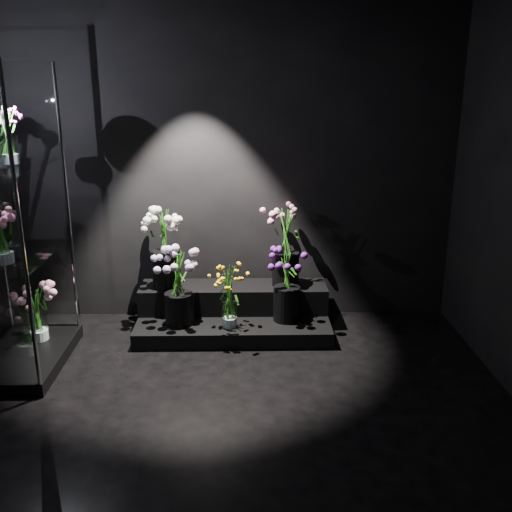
{
  "coord_description": "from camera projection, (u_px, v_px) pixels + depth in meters",
  "views": [
    {
      "loc": [
        0.1,
        -3.12,
        2.18
      ],
      "look_at": [
        0.18,
        1.2,
        0.83
      ],
      "focal_mm": 40.0,
      "sensor_mm": 36.0,
      "label": 1
    }
  ],
  "objects": [
    {
      "name": "bouquet_pink_roses",
      "position": [
        286.0,
        241.0,
        5.08
      ],
      "size": [
        0.46,
        0.46,
        0.72
      ],
      "rotation": [
        0.0,
        0.0,
        0.27
      ],
      "color": "black",
      "rests_on": "display_riser"
    },
    {
      "name": "bouquet_lilac",
      "position": [
        178.0,
        284.0,
        4.84
      ],
      "size": [
        0.41,
        0.41,
        0.65
      ],
      "rotation": [
        0.0,
        0.0,
        -0.22
      ],
      "color": "black",
      "rests_on": "display_riser"
    },
    {
      "name": "bouquet_cream_roses",
      "position": [
        165.0,
        242.0,
        5.03
      ],
      "size": [
        0.48,
        0.48,
        0.71
      ],
      "rotation": [
        0.0,
        0.0,
        -0.16
      ],
      "color": "black",
      "rests_on": "display_riser"
    },
    {
      "name": "bouquet_case_base_pink",
      "position": [
        37.0,
        313.0,
        4.66
      ],
      "size": [
        0.33,
        0.33,
        0.45
      ],
      "rotation": [
        0.0,
        0.0,
        0.09
      ],
      "color": "white",
      "rests_on": "display_case"
    },
    {
      "name": "display_case",
      "position": [
        8.0,
        224.0,
        4.22
      ],
      "size": [
        0.63,
        1.05,
        2.3
      ],
      "color": "black",
      "rests_on": "floor"
    },
    {
      "name": "bouquet_orange_bells",
      "position": [
        229.0,
        297.0,
        4.81
      ],
      "size": [
        0.25,
        0.25,
        0.53
      ],
      "rotation": [
        0.0,
        0.0,
        0.02
      ],
      "color": "white",
      "rests_on": "display_riser"
    },
    {
      "name": "wall_front",
      "position": [
        203.0,
        435.0,
        1.3
      ],
      "size": [
        4.0,
        0.0,
        4.0
      ],
      "primitive_type": "plane",
      "rotation": [
        -1.57,
        0.0,
        0.0
      ],
      "color": "black",
      "rests_on": "floor"
    },
    {
      "name": "bouquet_case_pink",
      "position": [
        1.0,
        234.0,
        4.08
      ],
      "size": [
        0.34,
        0.34,
        0.42
      ],
      "rotation": [
        0.0,
        0.0,
        -0.25
      ],
      "color": "white",
      "rests_on": "display_case"
    },
    {
      "name": "wall_back",
      "position": [
        234.0,
        169.0,
        5.12
      ],
      "size": [
        4.0,
        0.0,
        4.0
      ],
      "primitive_type": "plane",
      "rotation": [
        1.57,
        0.0,
        0.0
      ],
      "color": "black",
      "rests_on": "floor"
    },
    {
      "name": "display_riser",
      "position": [
        234.0,
        312.0,
        5.16
      ],
      "size": [
        1.7,
        0.75,
        0.38
      ],
      "color": "black",
      "rests_on": "floor"
    },
    {
      "name": "bouquet_purple",
      "position": [
        287.0,
        282.0,
        4.93
      ],
      "size": [
        0.4,
        0.4,
        0.63
      ],
      "rotation": [
        0.0,
        0.0,
        -0.25
      ],
      "color": "black",
      "rests_on": "display_riser"
    },
    {
      "name": "bouquet_case_magenta",
      "position": [
        8.0,
        135.0,
        4.13
      ],
      "size": [
        0.29,
        0.29,
        0.41
      ],
      "rotation": [
        0.0,
        0.0,
        0.3
      ],
      "color": "white",
      "rests_on": "display_case"
    },
    {
      "name": "floor",
      "position": [
        231.0,
        437.0,
        3.63
      ],
      "size": [
        4.0,
        4.0,
        0.0
      ],
      "primitive_type": "plane",
      "color": "black",
      "rests_on": "ground"
    }
  ]
}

